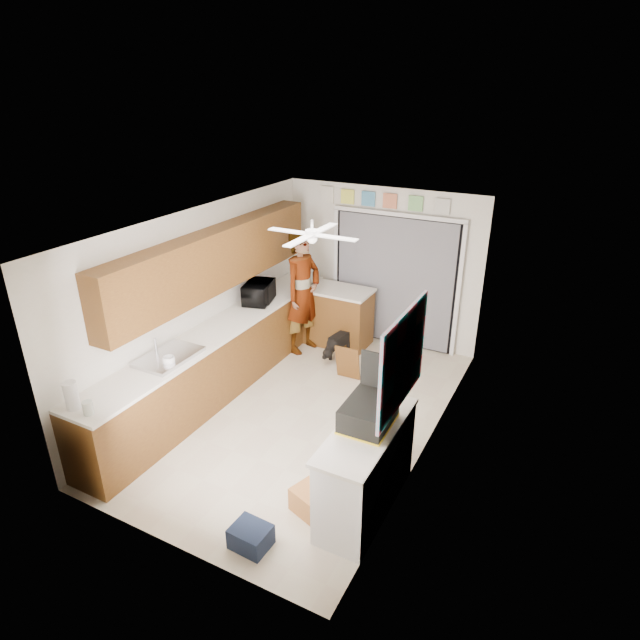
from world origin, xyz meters
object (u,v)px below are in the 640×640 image
at_px(cup, 169,361).
at_px(dog, 339,344).
at_px(paper_towel_roll, 71,396).
at_px(man, 303,293).
at_px(microwave, 259,292).
at_px(cardboard_box, 313,502).
at_px(navy_crate, 251,537).
at_px(suitcase, 368,413).

bearing_deg(cup, dog, 71.27).
height_order(paper_towel_roll, man, man).
relative_size(microwave, dog, 0.97).
height_order(cardboard_box, navy_crate, cardboard_box).
height_order(navy_crate, dog, dog).
distance_m(suitcase, man, 3.48).
relative_size(paper_towel_roll, suitcase, 0.52).
xyz_separation_m(cup, man, (0.27, 2.68, -0.03)).
bearing_deg(man, suitcase, -129.25).
xyz_separation_m(cup, dog, (0.91, 2.68, -0.77)).
xyz_separation_m(microwave, suitcase, (2.64, -2.11, -0.03)).
height_order(microwave, cardboard_box, microwave).
bearing_deg(suitcase, microwave, 140.32).
xyz_separation_m(microwave, cup, (0.15, -2.10, -0.10)).
bearing_deg(navy_crate, cardboard_box, 63.85).
bearing_deg(cup, navy_crate, -30.11).
relative_size(man, dog, 3.41).
bearing_deg(paper_towel_roll, man, 82.39).
relative_size(paper_towel_roll, man, 0.15).
relative_size(cup, suitcase, 0.25).
xyz_separation_m(navy_crate, dog, (-0.88, 3.71, 0.11)).
distance_m(cardboard_box, dog, 3.30).
height_order(cup, cardboard_box, cup).
bearing_deg(suitcase, cup, 178.80).
xyz_separation_m(suitcase, dog, (-1.58, 2.68, -0.84)).
bearing_deg(microwave, dog, -78.02).
bearing_deg(dog, suitcase, -50.74).
bearing_deg(microwave, cardboard_box, -154.37).
xyz_separation_m(cup, suitcase, (2.49, -0.01, 0.07)).
bearing_deg(dog, navy_crate, -67.93).
relative_size(microwave, man, 0.29).
relative_size(navy_crate, dog, 0.62).
height_order(cup, suitcase, suitcase).
height_order(microwave, suitcase, microwave).
bearing_deg(man, cup, -174.61).
bearing_deg(cup, microwave, 94.14).
distance_m(paper_towel_roll, suitcase, 2.95).
xyz_separation_m(cardboard_box, man, (-1.83, 3.08, 0.83)).
bearing_deg(suitcase, paper_towel_roll, -158.77).
distance_m(paper_towel_roll, man, 3.84).
height_order(cardboard_box, man, man).
bearing_deg(man, navy_crate, -146.61).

